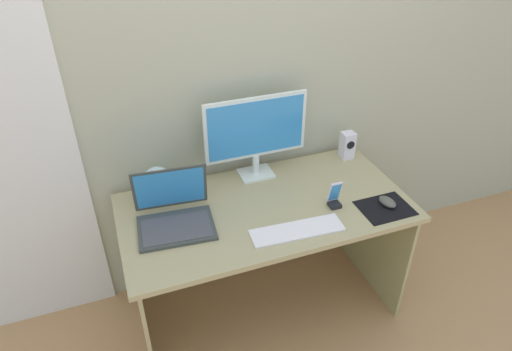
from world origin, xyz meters
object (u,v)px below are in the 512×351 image
object	(u,v)px
fishbowl	(157,183)
mouse	(387,202)
phone_in_dock	(335,198)
monitor	(256,132)
speaker_right	(347,145)
laptop	(174,214)
keyboard_external	(297,230)

from	to	relation	value
fishbowl	mouse	bearing A→B (deg)	-24.38
fishbowl	phone_in_dock	size ratio (longest dim) A/B	1.19
monitor	fishbowl	distance (m)	0.55
monitor	speaker_right	distance (m)	0.58
laptop	fishbowl	world-z (taller)	laptop
speaker_right	keyboard_external	world-z (taller)	speaker_right
keyboard_external	speaker_right	bearing A→B (deg)	46.47
speaker_right	keyboard_external	xyz separation A→B (m)	(-0.53, -0.49, -0.07)
speaker_right	laptop	size ratio (longest dim) A/B	0.42
laptop	mouse	world-z (taller)	laptop
monitor	speaker_right	size ratio (longest dim) A/B	3.48
laptop	keyboard_external	world-z (taller)	laptop
monitor	keyboard_external	distance (m)	0.56
laptop	phone_in_dock	world-z (taller)	laptop
monitor	fishbowl	bearing A→B (deg)	-178.68
laptop	fishbowl	distance (m)	0.24
monitor	fishbowl	world-z (taller)	monitor
speaker_right	fishbowl	size ratio (longest dim) A/B	0.95
laptop	mouse	bearing A→B (deg)	-12.77
monitor	keyboard_external	xyz separation A→B (m)	(0.01, -0.50, -0.25)
mouse	monitor	bearing A→B (deg)	126.54
speaker_right	mouse	world-z (taller)	speaker_right
speaker_right	laptop	world-z (taller)	laptop
speaker_right	keyboard_external	bearing A→B (deg)	-137.18
phone_in_dock	speaker_right	bearing A→B (deg)	53.23
fishbowl	mouse	size ratio (longest dim) A/B	1.64
speaker_right	mouse	size ratio (longest dim) A/B	1.56
speaker_right	phone_in_dock	bearing A→B (deg)	-126.77
speaker_right	fishbowl	world-z (taller)	fishbowl
speaker_right	monitor	bearing A→B (deg)	179.07
monitor	keyboard_external	world-z (taller)	monitor
monitor	speaker_right	xyz separation A→B (m)	(0.55, -0.01, -0.18)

